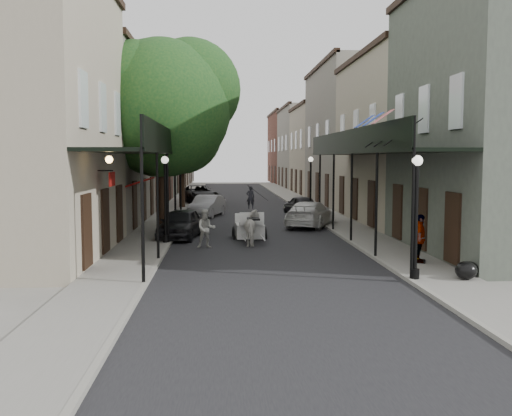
{
  "coord_description": "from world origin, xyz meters",
  "views": [
    {
      "loc": [
        -1.73,
        -18.6,
        3.74
      ],
      "look_at": [
        -0.21,
        5.83,
        1.6
      ],
      "focal_mm": 40.0,
      "sensor_mm": 36.0,
      "label": 1
    }
  ],
  "objects": [
    {
      "name": "trash_bags",
      "position": [
        5.72,
        -2.03,
        0.38
      ],
      "size": [
        0.91,
        1.06,
        0.55
      ],
      "color": "black",
      "rests_on": "sidewalk_right"
    },
    {
      "name": "car_left_far",
      "position": [
        -3.52,
        29.11,
        0.76
      ],
      "size": [
        3.81,
        5.91,
        1.51
      ],
      "primitive_type": "imported",
      "rotation": [
        0.0,
        0.0,
        0.26
      ],
      "color": "black",
      "rests_on": "ground"
    },
    {
      "name": "building_row_left",
      "position": [
        -8.6,
        30.0,
        5.25
      ],
      "size": [
        5.0,
        80.0,
        10.5
      ],
      "primitive_type": "cube",
      "color": "tan",
      "rests_on": "ground"
    },
    {
      "name": "pedestrian_sidewalk_right",
      "position": [
        5.16,
        0.56,
        0.97
      ],
      "size": [
        0.73,
        1.07,
        1.69
      ],
      "primitive_type": "imported",
      "rotation": [
        0.0,
        0.0,
        1.21
      ],
      "color": "gray",
      "rests_on": "sidewalk_right"
    },
    {
      "name": "pedestrian_walking",
      "position": [
        -2.34,
        5.09,
        0.81
      ],
      "size": [
        0.84,
        0.68,
        1.62
      ],
      "primitive_type": "imported",
      "rotation": [
        0.0,
        0.0,
        0.1
      ],
      "color": "#B1B1A7",
      "rests_on": "ground"
    },
    {
      "name": "gallery_left",
      "position": [
        -4.79,
        6.98,
        4.05
      ],
      "size": [
        2.2,
        18.05,
        4.88
      ],
      "color": "black",
      "rests_on": "sidewalk_left"
    },
    {
      "name": "car_right_near",
      "position": [
        3.15,
        12.1,
        0.7
      ],
      "size": [
        3.66,
        5.2,
        1.4
      ],
      "primitive_type": "imported",
      "rotation": [
        0.0,
        0.0,
        2.75
      ],
      "color": "silver",
      "rests_on": "ground"
    },
    {
      "name": "ground",
      "position": [
        0.0,
        0.0,
        0.0
      ],
      "size": [
        140.0,
        140.0,
        0.0
      ],
      "primitive_type": "plane",
      "color": "gray",
      "rests_on": "ground"
    },
    {
      "name": "building_row_right",
      "position": [
        8.6,
        30.0,
        5.25
      ],
      "size": [
        5.0,
        80.0,
        10.5
      ],
      "primitive_type": "cube",
      "color": "gray",
      "rests_on": "ground"
    },
    {
      "name": "carriage",
      "position": [
        -0.4,
        8.05,
        0.97
      ],
      "size": [
        1.61,
        2.25,
        2.5
      ],
      "rotation": [
        0.0,
        0.0,
        0.04
      ],
      "color": "black",
      "rests_on": "ground"
    },
    {
      "name": "lamppost_right_far",
      "position": [
        4.1,
        18.0,
        2.05
      ],
      "size": [
        0.32,
        0.32,
        3.71
      ],
      "color": "black",
      "rests_on": "sidewalk_right"
    },
    {
      "name": "horse",
      "position": [
        -0.32,
        5.73,
        0.75
      ],
      "size": [
        0.87,
        1.8,
        1.5
      ],
      "primitive_type": "imported",
      "rotation": [
        0.0,
        0.0,
        3.18
      ],
      "color": "silver",
      "rests_on": "ground"
    },
    {
      "name": "car_left_near",
      "position": [
        -3.6,
        8.04,
        0.7
      ],
      "size": [
        2.29,
        4.31,
        1.4
      ],
      "primitive_type": "imported",
      "rotation": [
        0.0,
        0.0,
        -0.16
      ],
      "color": "black",
      "rests_on": "ground"
    },
    {
      "name": "gallery_right",
      "position": [
        4.79,
        6.98,
        4.05
      ],
      "size": [
        2.2,
        18.05,
        4.88
      ],
      "color": "black",
      "rests_on": "sidewalk_right"
    },
    {
      "name": "tree_far",
      "position": [
        -4.25,
        24.18,
        5.84
      ],
      "size": [
        6.45,
        6.0,
        8.61
      ],
      "color": "#382619",
      "rests_on": "sidewalk_left"
    },
    {
      "name": "sidewalk_left",
      "position": [
        -5.0,
        20.0,
        0.06
      ],
      "size": [
        2.2,
        90.0,
        0.12
      ],
      "primitive_type": "cube",
      "color": "gray",
      "rests_on": "ground"
    },
    {
      "name": "car_right_far",
      "position": [
        3.6,
        19.0,
        0.64
      ],
      "size": [
        2.19,
        3.97,
        1.28
      ],
      "primitive_type": "imported",
      "rotation": [
        0.0,
        0.0,
        3.33
      ],
      "color": "black",
      "rests_on": "ground"
    },
    {
      "name": "car_left_mid",
      "position": [
        -2.6,
        17.87,
        0.68
      ],
      "size": [
        2.48,
        4.39,
        1.37
      ],
      "primitive_type": "imported",
      "rotation": [
        0.0,
        0.0,
        -0.26
      ],
      "color": "gray",
      "rests_on": "ground"
    },
    {
      "name": "lamppost_right_near",
      "position": [
        4.1,
        -2.0,
        2.05
      ],
      "size": [
        0.32,
        0.32,
        3.71
      ],
      "color": "black",
      "rests_on": "sidewalk_right"
    },
    {
      "name": "pedestrian_sidewalk_left",
      "position": [
        -5.8,
        20.37,
        0.95
      ],
      "size": [
        1.22,
        0.94,
        1.67
      ],
      "primitive_type": "imported",
      "rotation": [
        0.0,
        0.0,
        3.48
      ],
      "color": "gray",
      "rests_on": "sidewalk_left"
    },
    {
      "name": "lamppost_left",
      "position": [
        -4.1,
        6.0,
        2.05
      ],
      "size": [
        0.32,
        0.32,
        3.71
      ],
      "color": "black",
      "rests_on": "sidewalk_left"
    },
    {
      "name": "road",
      "position": [
        0.0,
        20.0,
        0.01
      ],
      "size": [
        8.0,
        90.0,
        0.01
      ],
      "primitive_type": "cube",
      "color": "black",
      "rests_on": "ground"
    },
    {
      "name": "tree_near",
      "position": [
        -4.2,
        10.18,
        6.49
      ],
      "size": [
        7.31,
        6.8,
        9.63
      ],
      "color": "#382619",
      "rests_on": "sidewalk_left"
    },
    {
      "name": "sidewalk_right",
      "position": [
        5.0,
        20.0,
        0.06
      ],
      "size": [
        2.2,
        90.0,
        0.12
      ],
      "primitive_type": "cube",
      "color": "gray",
      "rests_on": "ground"
    }
  ]
}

